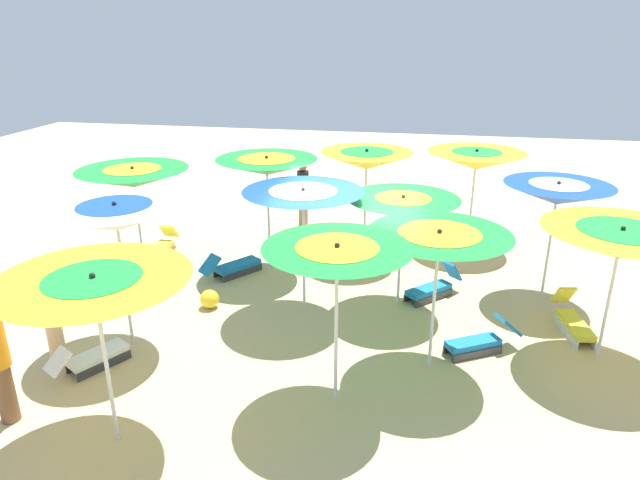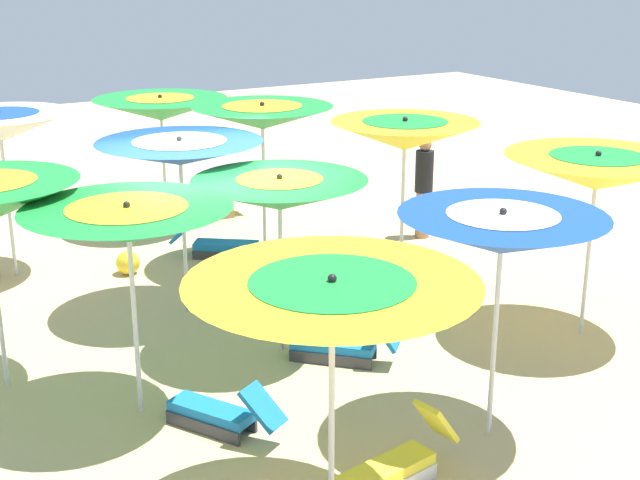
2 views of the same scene
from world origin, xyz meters
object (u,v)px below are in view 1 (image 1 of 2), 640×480
object	(u,v)px
beach_umbrella_0	(476,160)
beach_umbrella_9	(439,244)
lounger_0	(432,288)
beach_umbrella_3	(133,178)
beach_umbrella_11	(95,293)
lounger_1	(161,246)
beach_umbrella_8	(620,243)
lounger_3	(92,357)
lounger_4	(233,266)
beach_umbrella_6	(303,199)
beach_ball	(210,299)
lounger_2	(479,341)
lounger_5	(573,321)
beach_umbrella_4	(557,194)
beach_umbrella_5	(403,208)
beach_umbrella_2	(267,166)
beach_umbrella_7	(116,217)
beachgoer_2	(303,193)
beachgoer_0	(51,315)
beach_umbrella_10	(337,262)
beach_umbrella_1	(367,160)

from	to	relation	value
beach_umbrella_0	beach_umbrella_9	world-z (taller)	beach_umbrella_0
beach_umbrella_0	lounger_0	xyz separation A→B (m)	(-0.84, -2.99, -1.87)
beach_umbrella_3	lounger_0	world-z (taller)	beach_umbrella_3
beach_umbrella_11	lounger_1	xyz separation A→B (m)	(-2.21, 5.88, -1.86)
beach_umbrella_8	lounger_1	bearing A→B (deg)	162.60
lounger_3	beach_umbrella_8	bearing A→B (deg)	-47.19
lounger_4	beach_umbrella_6	bearing A→B (deg)	-88.37
lounger_4	beach_ball	size ratio (longest dim) A/B	3.73
lounger_0	lounger_2	size ratio (longest dim) A/B	0.89
lounger_5	beach_ball	world-z (taller)	lounger_5
beach_umbrella_4	beach_umbrella_5	size ratio (longest dim) A/B	1.07
beach_umbrella_0	beach_umbrella_11	xyz separation A→B (m)	(-4.76, -7.81, -0.00)
beach_umbrella_5	beach_umbrella_6	distance (m)	1.78
beach_umbrella_5	beach_umbrella_9	distance (m)	2.06
beach_umbrella_5	lounger_3	size ratio (longest dim) A/B	1.76
beach_ball	lounger_5	bearing A→B (deg)	2.78
beach_umbrella_11	beach_umbrella_2	bearing A→B (deg)	85.18
beach_umbrella_5	beach_umbrella_7	distance (m)	4.78
lounger_4	lounger_5	xyz separation A→B (m)	(6.49, -1.18, 0.01)
beach_umbrella_6	beachgoer_2	distance (m)	4.88
beach_umbrella_3	beachgoer_0	world-z (taller)	beach_umbrella_3
beach_umbrella_8	beach_umbrella_9	bearing A→B (deg)	-164.35
beach_umbrella_0	beach_umbrella_3	xyz separation A→B (m)	(-6.93, -2.84, -0.02)
beach_umbrella_3	beach_umbrella_11	world-z (taller)	beach_umbrella_11
beach_umbrella_7	beachgoer_0	world-z (taller)	beach_umbrella_7
beach_umbrella_5	beach_umbrella_10	bearing A→B (deg)	-102.77
beach_umbrella_6	lounger_2	bearing A→B (deg)	-16.12
lounger_2	beachgoer_0	world-z (taller)	beachgoer_0
beach_umbrella_2	beach_umbrella_5	size ratio (longest dim) A/B	1.15
beach_umbrella_2	beach_umbrella_5	xyz separation A→B (m)	(2.81, -1.19, -0.34)
beach_umbrella_1	beach_umbrella_4	size ratio (longest dim) A/B	1.06
beach_umbrella_9	beach_ball	xyz separation A→B (m)	(-4.04, 1.20, -1.85)
beach_umbrella_3	beach_umbrella_7	world-z (taller)	beach_umbrella_7
beach_umbrella_4	beach_umbrella_8	distance (m)	2.17
beach_umbrella_0	lounger_2	world-z (taller)	beach_umbrella_0
beach_umbrella_3	beach_umbrella_1	bearing A→B (deg)	21.19
beach_umbrella_5	beachgoer_0	bearing A→B (deg)	-149.24
beach_umbrella_4	beach_umbrella_11	world-z (taller)	beach_umbrella_11
lounger_4	beachgoer_0	xyz separation A→B (m)	(-1.55, -3.72, 0.68)
beach_umbrella_2	beach_ball	world-z (taller)	beach_umbrella_2
beach_umbrella_2	lounger_0	size ratio (longest dim) A/B	2.22
beach_umbrella_11	beachgoer_2	xyz separation A→B (m)	(0.58, 8.44, -1.19)
lounger_1	lounger_4	distance (m)	2.15
beach_umbrella_1	beach_umbrella_9	bearing A→B (deg)	-70.75
beach_umbrella_11	lounger_3	bearing A→B (deg)	130.33
beach_umbrella_1	beach_umbrella_9	distance (m)	4.59
beach_umbrella_2	beachgoer_0	bearing A→B (deg)	-117.93
beach_umbrella_3	beachgoer_0	bearing A→B (deg)	-83.22
beach_umbrella_1	lounger_0	size ratio (longest dim) A/B	2.19
beach_umbrella_7	lounger_4	distance (m)	3.64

